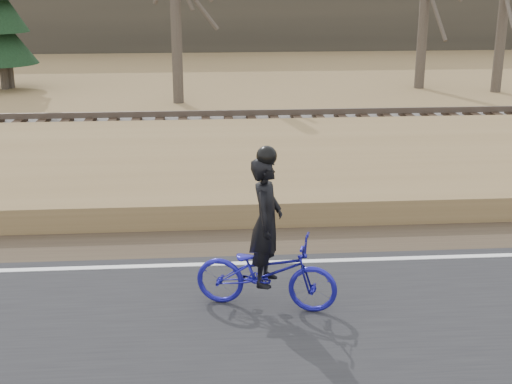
{
  "coord_description": "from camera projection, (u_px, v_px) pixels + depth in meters",
  "views": [
    {
      "loc": [
        -0.08,
        -9.75,
        4.39
      ],
      "look_at": [
        0.7,
        0.5,
        1.1
      ],
      "focal_mm": 50.0,
      "sensor_mm": 36.0,
      "label": 1
    }
  ],
  "objects": [
    {
      "name": "ground",
      "position": [
        212.0,
        274.0,
        10.61
      ],
      "size": [
        120.0,
        120.0,
        0.0
      ],
      "primitive_type": "plane",
      "color": "olive",
      "rests_on": "ground"
    },
    {
      "name": "embankment",
      "position": [
        208.0,
        179.0,
        14.53
      ],
      "size": [
        120.0,
        5.0,
        0.44
      ],
      "primitive_type": "cube",
      "color": "olive",
      "rests_on": "ground"
    },
    {
      "name": "shoulder",
      "position": [
        210.0,
        242.0,
        11.74
      ],
      "size": [
        120.0,
        1.6,
        0.04
      ],
      "primitive_type": "cube",
      "color": "#473A2B",
      "rests_on": "ground"
    },
    {
      "name": "ballast",
      "position": [
        206.0,
        136.0,
        18.13
      ],
      "size": [
        120.0,
        3.0,
        0.45
      ],
      "primitive_type": "cube",
      "color": "slate",
      "rests_on": "ground"
    },
    {
      "name": "railroad",
      "position": [
        206.0,
        124.0,
        18.04
      ],
      "size": [
        120.0,
        2.4,
        0.29
      ],
      "color": "black",
      "rests_on": "ballast"
    },
    {
      "name": "cyclist",
      "position": [
        266.0,
        258.0,
        9.25
      ],
      "size": [
        1.99,
        1.16,
        2.19
      ],
      "rotation": [
        0.0,
        0.0,
        1.28
      ],
      "color": "navy",
      "rests_on": "road"
    },
    {
      "name": "edge_line",
      "position": [
        211.0,
        264.0,
        10.78
      ],
      "size": [
        120.0,
        0.12,
        0.01
      ],
      "primitive_type": "cube",
      "color": "silver",
      "rests_on": "road"
    },
    {
      "name": "road",
      "position": [
        215.0,
        360.0,
        8.22
      ],
      "size": [
        120.0,
        6.0,
        0.06
      ],
      "primitive_type": "cube",
      "color": "black",
      "rests_on": "ground"
    }
  ]
}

